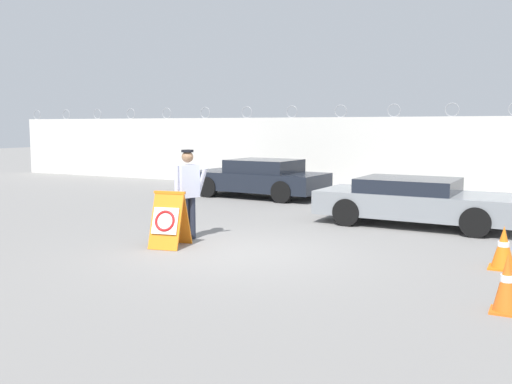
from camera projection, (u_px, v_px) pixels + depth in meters
ground_plane at (241, 253)px, 10.48m from camera, size 90.00×90.00×0.00m
perimeter_wall at (393, 154)px, 20.16m from camera, size 36.00×0.30×3.09m
barricade_sign at (169, 219)px, 10.93m from camera, size 0.74×0.86×1.08m
security_guard at (188, 189)px, 11.59m from camera, size 0.55×0.63×1.84m
traffic_cone_near at (503, 248)px, 9.27m from camera, size 0.43×0.43×0.71m
traffic_cone_mid at (507, 283)px, 7.09m from camera, size 0.37×0.37×0.76m
parked_car_front_coupe at (260, 178)px, 18.57m from camera, size 4.51×2.24×1.23m
parked_car_rear_sedan at (416, 201)px, 13.33m from camera, size 4.63×2.11×1.10m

